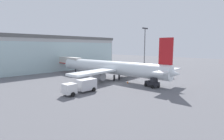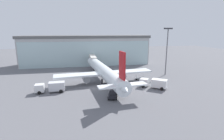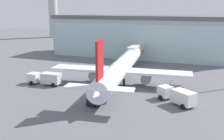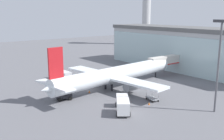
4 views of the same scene
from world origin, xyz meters
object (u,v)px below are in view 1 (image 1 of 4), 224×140
Objects in this scene: fuel_truck at (161,73)px; safety_cone_nose at (128,82)px; pushback_tug at (152,83)px; jet_bridge at (68,61)px; safety_cone_wingtip at (143,74)px; apron_light_mast at (145,45)px; catering_truck at (81,86)px; airplane at (111,68)px; baggage_cart at (135,73)px.

safety_cone_nose is (-13.54, 1.71, -1.19)m from fuel_truck.
fuel_truck is at bearing -53.06° from pushback_tug.
safety_cone_wingtip is (14.69, -22.91, -3.98)m from jet_bridge.
apron_light_mast reaches higher than jet_bridge.
apron_light_mast is 18.88m from fuel_truck.
catering_truck is at bearing 33.60° from fuel_truck.
apron_light_mast is 40.46m from catering_truck.
apron_light_mast is at bearing -123.00° from jet_bridge.
airplane reaches higher than jet_bridge.
apron_light_mast reaches higher than fuel_truck.
jet_bridge is at bearing -1.26° from airplane.
fuel_truck is 9.00m from baggage_cart.
jet_bridge is at bearing 17.29° from pushback_tug.
catering_truck is (-37.99, -10.99, -8.54)m from apron_light_mast.
apron_light_mast is (24.76, -16.24, 5.75)m from jet_bridge.
jet_bridge is at bearing -118.16° from catering_truck.
airplane reaches higher than pushback_tug.
safety_cone_nose is at bearing 168.32° from airplane.
baggage_cart is 14.50m from safety_cone_nose.
apron_light_mast is 28.33m from safety_cone_nose.
airplane is 15.55m from fuel_truck.
baggage_cart is (11.84, 0.25, -2.89)m from airplane.
jet_bridge is 3.94× the size of pushback_tug.
fuel_truck is at bearing -153.82° from jet_bridge.
airplane is 5.67× the size of fuel_truck.
baggage_cart is at bearing -25.32° from pushback_tug.
fuel_truck is at bearing -129.50° from airplane.
catering_truck is 28.28m from safety_cone_wingtip.
jet_bridge is 32.86m from fuel_truck.
fuel_truck is 2.00× the size of pushback_tug.
pushback_tug is at bearing -84.60° from safety_cone_nose.
jet_bridge reaches higher than safety_cone_nose.
fuel_truck is 6.66m from safety_cone_wingtip.
safety_cone_nose is (-0.76, -6.93, -3.12)m from airplane.
apron_light_mast reaches higher than safety_cone_nose.
airplane is at bearing -175.54° from jet_bridge.
safety_cone_nose is 14.74m from safety_cone_wingtip.
catering_truck is at bearing -151.68° from baggage_cart.
airplane reaches higher than fuel_truck.
airplane is at bearing 4.16° from fuel_truck.
catering_truck reaches higher than safety_cone_wingtip.
airplane is 73.11× the size of safety_cone_nose.
apron_light_mast reaches higher than baggage_cart.
baggage_cart is 5.65× the size of safety_cone_nose.
catering_truck is at bearing -163.87° from apron_light_mast.
jet_bridge is 28.04m from safety_cone_nose.
safety_cone_nose is (-12.60, -7.19, -0.23)m from baggage_cart.
safety_cone_nose is (14.00, -0.51, -1.19)m from catering_truck.
catering_truck is 27.63m from fuel_truck.
pushback_tug is 17.74m from safety_cone_wingtip.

